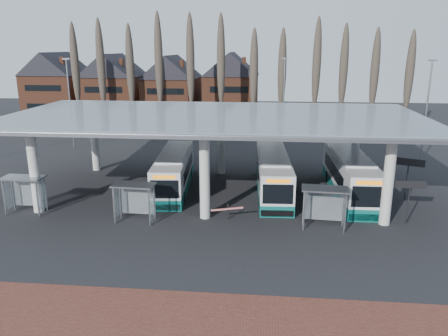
# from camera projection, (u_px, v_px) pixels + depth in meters

# --- Properties ---
(ground) EXTENTS (140.00, 140.00, 0.00)m
(ground) POSITION_uv_depth(u_px,v_px,m) (200.00, 232.00, 27.73)
(ground) COLOR black
(ground) RESTS_ON ground
(station_canopy) EXTENTS (32.00, 16.00, 6.34)m
(station_canopy) POSITION_uv_depth(u_px,v_px,m) (214.00, 123.00, 33.88)
(station_canopy) COLOR beige
(station_canopy) RESTS_ON ground
(poplar_row) EXTENTS (45.10, 1.10, 14.50)m
(poplar_row) POSITION_uv_depth(u_px,v_px,m) (236.00, 67.00, 57.02)
(poplar_row) COLOR #473D33
(poplar_row) RESTS_ON ground
(townhouse_row) EXTENTS (36.80, 10.30, 12.25)m
(townhouse_row) POSITION_uv_depth(u_px,v_px,m) (143.00, 82.00, 69.79)
(townhouse_row) COLOR brown
(townhouse_row) RESTS_ON ground
(lamp_post_a) EXTENTS (0.80, 0.16, 10.17)m
(lamp_post_a) POSITION_uv_depth(u_px,v_px,m) (70.00, 102.00, 49.06)
(lamp_post_a) COLOR slate
(lamp_post_a) RESTS_ON ground
(lamp_post_b) EXTENTS (0.80, 0.16, 10.17)m
(lamp_post_b) POSITION_uv_depth(u_px,v_px,m) (284.00, 101.00, 50.68)
(lamp_post_b) COLOR slate
(lamp_post_b) RESTS_ON ground
(lamp_post_c) EXTENTS (0.80, 0.16, 10.17)m
(lamp_post_c) POSITION_uv_depth(u_px,v_px,m) (427.00, 109.00, 43.63)
(lamp_post_c) COLOR slate
(lamp_post_c) RESTS_ON ground
(bus_1) EXTENTS (3.23, 11.03, 3.02)m
(bus_1) POSITION_uv_depth(u_px,v_px,m) (174.00, 171.00, 36.10)
(bus_1) COLOR silver
(bus_1) RESTS_ON ground
(bus_2) EXTENTS (2.93, 11.29, 3.11)m
(bus_2) POSITION_uv_depth(u_px,v_px,m) (273.00, 174.00, 35.09)
(bus_2) COLOR silver
(bus_2) RESTS_ON ground
(bus_3) EXTENTS (2.77, 11.76, 3.25)m
(bus_3) POSITION_uv_depth(u_px,v_px,m) (350.00, 175.00, 34.57)
(bus_3) COLOR silver
(bus_3) RESTS_ON ground
(shelter_0) EXTENTS (2.85, 1.43, 2.65)m
(shelter_0) POSITION_uv_depth(u_px,v_px,m) (25.00, 186.00, 30.62)
(shelter_0) COLOR gray
(shelter_0) RESTS_ON ground
(shelter_1) EXTENTS (2.88, 1.54, 2.61)m
(shelter_1) POSITION_uv_depth(u_px,v_px,m) (135.00, 194.00, 29.13)
(shelter_1) COLOR gray
(shelter_1) RESTS_ON ground
(shelter_2) EXTENTS (3.04, 1.69, 2.73)m
(shelter_2) POSITION_uv_depth(u_px,v_px,m) (324.00, 198.00, 27.98)
(shelter_2) COLOR gray
(shelter_2) RESTS_ON ground
(info_sign_0) EXTENTS (2.02, 0.13, 3.01)m
(info_sign_0) POSITION_uv_depth(u_px,v_px,m) (410.00, 188.00, 28.36)
(info_sign_0) COLOR black
(info_sign_0) RESTS_ON ground
(info_sign_1) EXTENTS (2.11, 1.01, 3.35)m
(info_sign_1) POSITION_uv_depth(u_px,v_px,m) (409.00, 165.00, 32.66)
(info_sign_1) COLOR black
(info_sign_1) RESTS_ON ground
(barrier) EXTENTS (2.11, 0.97, 1.10)m
(barrier) POSITION_uv_depth(u_px,v_px,m) (227.00, 210.00, 29.19)
(barrier) COLOR black
(barrier) RESTS_ON ground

